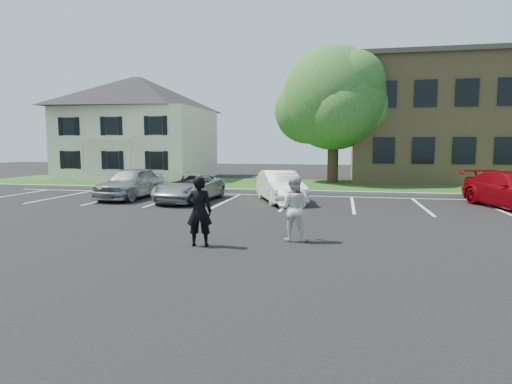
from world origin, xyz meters
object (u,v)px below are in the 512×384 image
(tree, at_px, (335,101))
(man_white_shirt, at_px, (293,208))
(car_white_sedan, at_px, (280,186))
(man_black_suit, at_px, (199,211))
(car_silver_minivan, at_px, (190,188))
(house, at_px, (139,128))
(car_silver_west, at_px, (131,183))

(tree, distance_m, man_white_shirt, 17.86)
(tree, height_order, car_white_sedan, tree)
(man_black_suit, distance_m, car_silver_minivan, 8.73)
(man_black_suit, bearing_deg, house, -72.12)
(man_black_suit, distance_m, car_white_sedan, 8.78)
(car_silver_west, bearing_deg, house, 116.34)
(man_white_shirt, bearing_deg, man_black_suit, 26.42)
(man_white_shirt, bearing_deg, house, -52.61)
(tree, distance_m, car_silver_west, 14.27)
(man_white_shirt, relative_size, car_white_sedan, 0.42)
(car_silver_west, height_order, car_white_sedan, car_silver_west)
(car_silver_west, bearing_deg, man_white_shirt, -39.42)
(car_silver_west, distance_m, car_silver_minivan, 3.16)
(tree, relative_size, man_black_suit, 4.95)
(tree, distance_m, car_silver_minivan, 12.87)
(house, distance_m, man_white_shirt, 24.09)
(house, relative_size, car_silver_west, 2.34)
(house, xyz_separation_m, car_silver_minivan, (8.57, -12.28, -3.21))
(house, bearing_deg, tree, -7.88)
(car_silver_minivan, xyz_separation_m, car_white_sedan, (4.05, 0.65, 0.07))
(house, relative_size, man_white_shirt, 5.86)
(tree, distance_m, man_black_suit, 19.10)
(car_silver_minivan, relative_size, car_white_sedan, 1.07)
(man_black_suit, distance_m, man_white_shirt, 2.49)
(man_white_shirt, relative_size, car_silver_west, 0.40)
(car_silver_minivan, bearing_deg, man_black_suit, -64.43)
(tree, height_order, car_silver_minivan, tree)
(tree, relative_size, man_white_shirt, 5.01)
(house, height_order, tree, tree)
(car_silver_minivan, distance_m, car_white_sedan, 4.11)
(house, bearing_deg, car_silver_minivan, -55.10)
(tree, relative_size, car_silver_minivan, 1.96)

